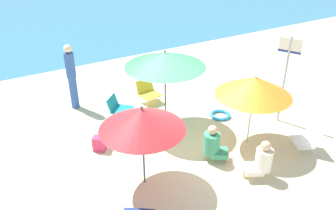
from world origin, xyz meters
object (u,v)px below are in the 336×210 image
at_px(beach_chair_a, 308,138).
at_px(swim_ring, 220,115).
at_px(umbrella_red, 142,119).
at_px(umbrella_orange, 254,86).
at_px(person_a, 72,76).
at_px(warning_sign, 287,67).
at_px(person_c, 261,160).
at_px(person_b, 214,144).
at_px(umbrella_green, 165,60).
at_px(beach_chair_b, 118,107).
at_px(beach_bag, 99,143).
at_px(beach_chair_c, 148,91).

bearing_deg(beach_chair_a, swim_ring, -44.87).
bearing_deg(umbrella_red, umbrella_orange, 1.07).
relative_size(person_a, warning_sign, 0.81).
relative_size(person_c, swim_ring, 1.58).
distance_m(umbrella_red, person_b, 1.95).
bearing_deg(umbrella_green, beach_chair_b, 130.33).
bearing_deg(beach_bag, beach_chair_a, -30.16).
bearing_deg(umbrella_red, person_b, -3.54).
height_order(umbrella_orange, warning_sign, warning_sign).
relative_size(beach_chair_c, person_a, 0.35).
distance_m(umbrella_red, beach_chair_a, 3.99).
bearing_deg(warning_sign, person_b, 164.50).
height_order(beach_chair_c, beach_bag, beach_chair_c).
xyz_separation_m(umbrella_red, person_a, (-0.27, 3.81, -0.53)).
bearing_deg(person_c, beach_chair_c, -55.39).
bearing_deg(person_b, warning_sign, 48.33).
xyz_separation_m(person_a, person_b, (1.90, -3.91, -0.54)).
xyz_separation_m(swim_ring, beach_bag, (-3.35, 0.18, 0.13)).
relative_size(person_a, person_c, 2.10).
relative_size(beach_chair_b, beach_bag, 2.26).
height_order(umbrella_green, umbrella_red, umbrella_green).
distance_m(beach_chair_a, person_a, 6.19).
relative_size(umbrella_red, umbrella_orange, 1.00).
xyz_separation_m(umbrella_orange, beach_chair_b, (-2.17, 2.70, -1.21)).
height_order(person_a, person_c, person_a).
bearing_deg(beach_chair_c, warning_sign, 35.66).
bearing_deg(person_a, umbrella_green, -162.32).
height_order(umbrella_green, beach_chair_c, umbrella_green).
relative_size(umbrella_green, beach_chair_b, 2.59).
distance_m(person_a, beach_bag, 2.43).
bearing_deg(swim_ring, beach_bag, 177.01).
height_order(warning_sign, swim_ring, warning_sign).
xyz_separation_m(person_b, swim_ring, (1.33, 1.44, -0.38)).
relative_size(umbrella_red, person_a, 0.96).
bearing_deg(beach_chair_b, warning_sign, 11.20).
xyz_separation_m(beach_chair_a, beach_chair_b, (-3.12, 3.63, -0.05)).
xyz_separation_m(person_a, warning_sign, (4.43, -3.38, 0.54)).
bearing_deg(person_b, beach_bag, 177.77).
bearing_deg(beach_bag, umbrella_green, 6.48).
height_order(umbrella_green, beach_chair_a, umbrella_green).
height_order(swim_ring, beach_bag, beach_bag).
xyz_separation_m(umbrella_green, warning_sign, (2.69, -1.29, -0.29)).
bearing_deg(umbrella_orange, umbrella_green, 127.77).
xyz_separation_m(umbrella_red, beach_chair_a, (3.72, -0.87, -1.17)).
bearing_deg(beach_chair_b, person_c, -23.79).
height_order(beach_chair_a, beach_chair_b, beach_chair_a).
bearing_deg(swim_ring, warning_sign, -36.95).
xyz_separation_m(umbrella_green, beach_chair_a, (2.25, -2.60, -1.48)).
relative_size(umbrella_red, beach_chair_c, 2.74).
relative_size(person_b, person_c, 1.01).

